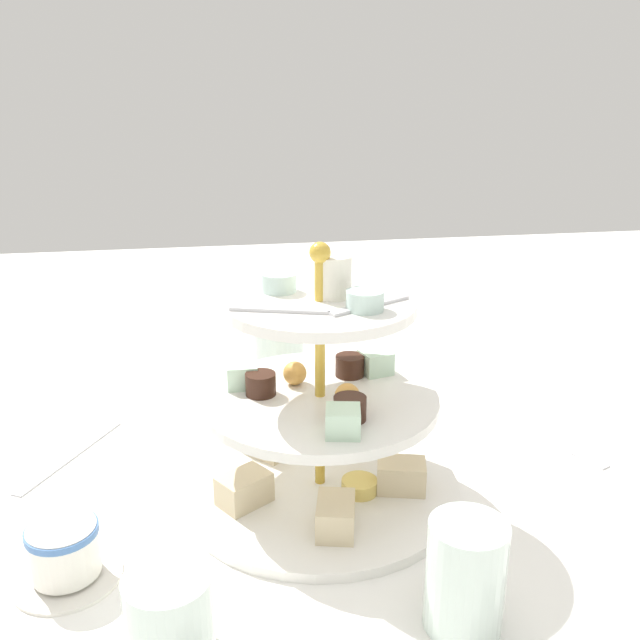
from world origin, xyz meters
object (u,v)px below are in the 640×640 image
object	(u,v)px
teacup_with_saucer	(65,554)
butter_knife_right	(71,455)
water_glass_tall_right	(279,352)
water_glass_short_left	(170,616)
water_glass_mid_back	(465,576)
butter_knife_left	(544,436)
tiered_serving_stand	(321,421)

from	to	relation	value
teacup_with_saucer	butter_knife_right	size ratio (longest dim) A/B	0.53
water_glass_tall_right	water_glass_short_left	world-z (taller)	water_glass_tall_right
teacup_with_saucer	water_glass_mid_back	distance (m)	0.33
butter_knife_left	water_glass_mid_back	distance (m)	0.34
butter_knife_right	water_glass_mid_back	world-z (taller)	water_glass_mid_back
teacup_with_saucer	butter_knife_left	size ratio (longest dim) A/B	0.53
tiered_serving_stand	water_glass_mid_back	size ratio (longest dim) A/B	3.16
butter_knife_right	tiered_serving_stand	bearing A→B (deg)	95.54
butter_knife_right	water_glass_tall_right	bearing A→B (deg)	145.21
water_glass_mid_back	water_glass_tall_right	bearing A→B (deg)	101.50
water_glass_tall_right	water_glass_mid_back	xyz separation A→B (m)	(0.09, -0.44, -0.02)
butter_knife_right	butter_knife_left	bearing A→B (deg)	113.88
butter_knife_right	water_glass_mid_back	size ratio (longest dim) A/B	1.90
water_glass_tall_right	water_glass_short_left	distance (m)	0.45
water_glass_tall_right	teacup_with_saucer	distance (m)	0.40
water_glass_tall_right	butter_knife_right	xyz separation A→B (m)	(-0.25, -0.12, -0.06)
teacup_with_saucer	butter_knife_right	xyz separation A→B (m)	(-0.03, 0.21, -0.02)
tiered_serving_stand	water_glass_short_left	distance (m)	0.24
water_glass_short_left	butter_knife_right	bearing A→B (deg)	111.63
teacup_with_saucer	butter_knife_right	world-z (taller)	teacup_with_saucer
water_glass_short_left	butter_knife_left	bearing A→B (deg)	31.22
tiered_serving_stand	water_glass_mid_back	world-z (taller)	tiered_serving_stand
water_glass_tall_right	teacup_with_saucer	xyz separation A→B (m)	(-0.22, -0.33, -0.04)
butter_knife_left	water_glass_mid_back	size ratio (longest dim) A/B	1.90
water_glass_short_left	butter_knife_left	world-z (taller)	water_glass_short_left
butter_knife_left	water_glass_short_left	bearing A→B (deg)	98.22
tiered_serving_stand	teacup_with_saucer	xyz separation A→B (m)	(-0.23, -0.09, -0.05)
teacup_with_saucer	water_glass_mid_back	bearing A→B (deg)	-19.08
teacup_with_saucer	water_glass_short_left	bearing A→B (deg)	-47.24
teacup_with_saucer	butter_knife_left	bearing A→B (deg)	17.37
tiered_serving_stand	butter_knife_right	distance (m)	0.30
teacup_with_saucer	tiered_serving_stand	bearing A→B (deg)	22.16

